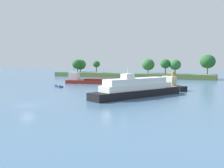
% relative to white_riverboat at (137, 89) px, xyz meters
% --- Properties ---
extents(ground_plane, '(400.00, 400.00, 0.00)m').
position_rel_white_riverboat_xyz_m(ground_plane, '(-15.18, -18.99, -1.83)').
color(ground_plane, '#476B8E').
extents(treeline_island, '(79.74, 12.83, 10.86)m').
position_rel_white_riverboat_xyz_m(treeline_island, '(-23.41, 65.62, 1.11)').
color(treeline_island, '#566B3D').
rests_on(treeline_island, ground).
extents(white_riverboat, '(15.43, 24.12, 6.73)m').
position_rel_white_riverboat_xyz_m(white_riverboat, '(0.00, 0.00, 0.00)').
color(white_riverboat, black).
rests_on(white_riverboat, ground).
extents(cargo_barge, '(36.35, 10.61, 5.84)m').
position_rel_white_riverboat_xyz_m(cargo_barge, '(-17.74, 28.22, -0.89)').
color(cargo_barge, maroon).
rests_on(cargo_barge, ground).
extents(fishing_skiff, '(4.39, 3.51, 0.90)m').
position_rel_white_riverboat_xyz_m(fishing_skiff, '(-29.30, 11.66, -1.60)').
color(fishing_skiff, navy).
rests_on(fishing_skiff, ground).
extents(tugboat, '(10.73, 7.42, 5.11)m').
position_rel_white_riverboat_xyz_m(tugboat, '(3.48, 16.74, -0.52)').
color(tugboat, black).
rests_on(tugboat, ground).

